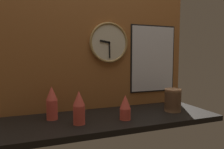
# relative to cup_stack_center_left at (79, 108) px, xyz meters

# --- Properties ---
(ground_plane) EXTENTS (1.60, 0.56, 0.04)m
(ground_plane) POSITION_rel_cup_stack_center_left_xyz_m (0.26, 0.09, -0.13)
(ground_plane) COLOR black
(wall_tiled_back) EXTENTS (1.60, 0.03, 1.05)m
(wall_tiled_back) POSITION_rel_cup_stack_center_left_xyz_m (0.26, 0.36, 0.41)
(wall_tiled_back) COLOR #A3602D
(wall_tiled_back) RESTS_ON ground_plane
(cup_stack_center_left) EXTENTS (0.08, 0.08, 0.22)m
(cup_stack_center_left) POSITION_rel_cup_stack_center_left_xyz_m (0.00, 0.00, 0.00)
(cup_stack_center_left) COLOR #DB4C3D
(cup_stack_center_left) RESTS_ON ground_plane
(cup_stack_center_right) EXTENTS (0.08, 0.08, 0.18)m
(cup_stack_center_right) POSITION_rel_cup_stack_center_left_xyz_m (0.33, -0.01, -0.02)
(cup_stack_center_right) COLOR #DB4C3D
(cup_stack_center_right) RESTS_ON ground_plane
(cup_stack_left) EXTENTS (0.08, 0.08, 0.24)m
(cup_stack_left) POSITION_rel_cup_stack_center_left_xyz_m (-0.16, 0.17, 0.01)
(cup_stack_left) COLOR #DB4C3D
(cup_stack_left) RESTS_ON ground_plane
(bowl_stack_far_right) EXTENTS (0.14, 0.14, 0.19)m
(bowl_stack_far_right) POSITION_rel_cup_stack_center_left_xyz_m (0.78, 0.05, -0.01)
(bowl_stack_far_right) COLOR #996B47
(bowl_stack_far_right) RESTS_ON ground_plane
(wall_clock) EXTENTS (0.34, 0.03, 0.34)m
(wall_clock) POSITION_rel_cup_stack_center_left_xyz_m (0.33, 0.33, 0.45)
(wall_clock) COLOR beige
(menu_board) EXTENTS (0.46, 0.01, 0.62)m
(menu_board) POSITION_rel_cup_stack_center_left_xyz_m (0.76, 0.34, 0.31)
(menu_board) COLOR black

